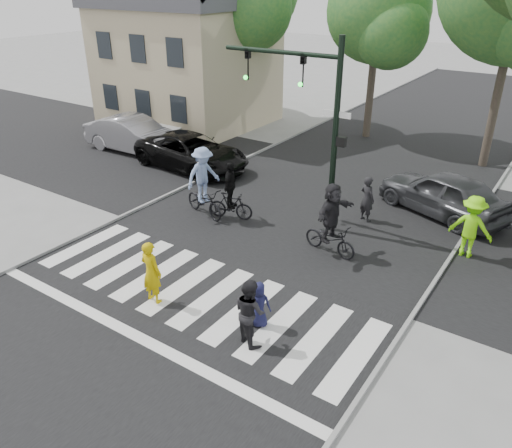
{
  "coord_description": "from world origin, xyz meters",
  "views": [
    {
      "loc": [
        7.44,
        -7.2,
        7.45
      ],
      "look_at": [
        0.5,
        3.0,
        1.3
      ],
      "focal_mm": 35.0,
      "sensor_mm": 36.0,
      "label": 1
    }
  ],
  "objects_px": {
    "cyclist_right": "(331,223)",
    "pedestrian_woman": "(151,272)",
    "cyclist_left": "(204,187)",
    "car_suv": "(192,152)",
    "pedestrian_adult": "(250,312)",
    "car_grey": "(443,193)",
    "pedestrian_child": "(259,304)",
    "traffic_signal": "(311,107)",
    "cyclist_mid": "(231,196)",
    "car_silver": "(134,135)"
  },
  "relations": [
    {
      "from": "cyclist_right",
      "to": "pedestrian_woman",
      "type": "bearing_deg",
      "value": -118.58
    },
    {
      "from": "cyclist_left",
      "to": "car_suv",
      "type": "distance_m",
      "value": 4.81
    },
    {
      "from": "cyclist_right",
      "to": "cyclist_left",
      "type": "bearing_deg",
      "value": -179.43
    },
    {
      "from": "pedestrian_adult",
      "to": "car_grey",
      "type": "xyz_separation_m",
      "value": [
        1.61,
        9.29,
        -0.03
      ]
    },
    {
      "from": "cyclist_left",
      "to": "cyclist_right",
      "type": "height_order",
      "value": "cyclist_left"
    },
    {
      "from": "pedestrian_woman",
      "to": "car_suv",
      "type": "xyz_separation_m",
      "value": [
        -5.64,
        8.03,
        -0.12
      ]
    },
    {
      "from": "pedestrian_child",
      "to": "pedestrian_adult",
      "type": "distance_m",
      "value": 0.66
    },
    {
      "from": "pedestrian_adult",
      "to": "cyclist_left",
      "type": "xyz_separation_m",
      "value": [
        -5.12,
        4.61,
        0.25
      ]
    },
    {
      "from": "traffic_signal",
      "to": "cyclist_mid",
      "type": "distance_m",
      "value": 4.0
    },
    {
      "from": "car_suv",
      "to": "pedestrian_woman",
      "type": "bearing_deg",
      "value": -140.12
    },
    {
      "from": "pedestrian_adult",
      "to": "traffic_signal",
      "type": "bearing_deg",
      "value": -49.34
    },
    {
      "from": "traffic_signal",
      "to": "cyclist_left",
      "type": "height_order",
      "value": "traffic_signal"
    },
    {
      "from": "traffic_signal",
      "to": "cyclist_left",
      "type": "bearing_deg",
      "value": -155.79
    },
    {
      "from": "cyclist_right",
      "to": "car_suv",
      "type": "distance_m",
      "value": 8.86
    },
    {
      "from": "pedestrian_child",
      "to": "car_grey",
      "type": "distance_m",
      "value": 8.87
    },
    {
      "from": "traffic_signal",
      "to": "cyclist_mid",
      "type": "height_order",
      "value": "traffic_signal"
    },
    {
      "from": "cyclist_left",
      "to": "car_suv",
      "type": "xyz_separation_m",
      "value": [
        -3.45,
        3.34,
        -0.32
      ]
    },
    {
      "from": "cyclist_mid",
      "to": "pedestrian_child",
      "type": "bearing_deg",
      "value": -46.78
    },
    {
      "from": "car_silver",
      "to": "cyclist_left",
      "type": "bearing_deg",
      "value": -119.04
    },
    {
      "from": "pedestrian_child",
      "to": "cyclist_left",
      "type": "bearing_deg",
      "value": -59.06
    },
    {
      "from": "traffic_signal",
      "to": "car_suv",
      "type": "distance_m",
      "value": 7.61
    },
    {
      "from": "cyclist_right",
      "to": "car_suv",
      "type": "bearing_deg",
      "value": 158.19
    },
    {
      "from": "pedestrian_child",
      "to": "cyclist_left",
      "type": "relative_size",
      "value": 0.48
    },
    {
      "from": "pedestrian_child",
      "to": "car_grey",
      "type": "bearing_deg",
      "value": -121.59
    },
    {
      "from": "traffic_signal",
      "to": "car_silver",
      "type": "relative_size",
      "value": 1.21
    },
    {
      "from": "pedestrian_child",
      "to": "car_suv",
      "type": "relative_size",
      "value": 0.22
    },
    {
      "from": "car_suv",
      "to": "car_grey",
      "type": "relative_size",
      "value": 1.15
    },
    {
      "from": "traffic_signal",
      "to": "car_grey",
      "type": "height_order",
      "value": "traffic_signal"
    },
    {
      "from": "cyclist_left",
      "to": "car_silver",
      "type": "distance_m",
      "value": 8.03
    },
    {
      "from": "cyclist_right",
      "to": "car_suv",
      "type": "height_order",
      "value": "cyclist_right"
    },
    {
      "from": "cyclist_right",
      "to": "car_silver",
      "type": "xyz_separation_m",
      "value": [
        -11.97,
        3.53,
        -0.18
      ]
    },
    {
      "from": "pedestrian_woman",
      "to": "cyclist_mid",
      "type": "bearing_deg",
      "value": -73.98
    },
    {
      "from": "traffic_signal",
      "to": "pedestrian_adult",
      "type": "relative_size",
      "value": 3.71
    },
    {
      "from": "car_suv",
      "to": "car_silver",
      "type": "distance_m",
      "value": 3.75
    },
    {
      "from": "cyclist_left",
      "to": "car_grey",
      "type": "distance_m",
      "value": 8.2
    },
    {
      "from": "pedestrian_child",
      "to": "pedestrian_woman",
      "type": "bearing_deg",
      "value": -6.2
    },
    {
      "from": "pedestrian_woman",
      "to": "car_grey",
      "type": "xyz_separation_m",
      "value": [
        4.53,
        9.38,
        -0.07
      ]
    },
    {
      "from": "pedestrian_woman",
      "to": "cyclist_mid",
      "type": "height_order",
      "value": "cyclist_mid"
    },
    {
      "from": "traffic_signal",
      "to": "car_grey",
      "type": "xyz_separation_m",
      "value": [
        3.52,
        3.24,
        -3.12
      ]
    },
    {
      "from": "cyclist_mid",
      "to": "cyclist_right",
      "type": "distance_m",
      "value": 3.87
    },
    {
      "from": "cyclist_mid",
      "to": "car_suv",
      "type": "distance_m",
      "value": 5.32
    },
    {
      "from": "pedestrian_woman",
      "to": "pedestrian_adult",
      "type": "xyz_separation_m",
      "value": [
        2.93,
        0.09,
        -0.04
      ]
    },
    {
      "from": "pedestrian_child",
      "to": "pedestrian_adult",
      "type": "height_order",
      "value": "pedestrian_adult"
    },
    {
      "from": "pedestrian_adult",
      "to": "cyclist_mid",
      "type": "relative_size",
      "value": 0.81
    },
    {
      "from": "pedestrian_adult",
      "to": "pedestrian_woman",
      "type": "bearing_deg",
      "value": 24.77
    },
    {
      "from": "cyclist_right",
      "to": "pedestrian_child",
      "type": "bearing_deg",
      "value": -87.4
    },
    {
      "from": "traffic_signal",
      "to": "pedestrian_adult",
      "type": "bearing_deg",
      "value": -72.4
    },
    {
      "from": "pedestrian_child",
      "to": "car_suv",
      "type": "height_order",
      "value": "car_suv"
    },
    {
      "from": "pedestrian_child",
      "to": "cyclist_right",
      "type": "distance_m",
      "value": 4.08
    },
    {
      "from": "pedestrian_woman",
      "to": "pedestrian_adult",
      "type": "bearing_deg",
      "value": -176.65
    }
  ]
}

